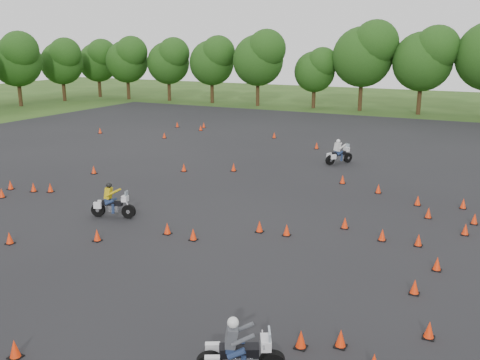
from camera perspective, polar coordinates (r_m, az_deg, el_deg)
The scene contains 7 objects.
ground at distance 21.69m, azimuth -4.68°, elevation -5.48°, with size 140.00×140.00×0.00m, color #2D5119.
asphalt_pad at distance 26.75m, azimuth 1.89°, elevation -1.50°, with size 62.00×62.00×0.00m, color black.
treeline at distance 52.70m, azimuth 21.05°, elevation 10.67°, with size 86.93×32.58×10.93m.
traffic_cones at distance 25.09m, azimuth 2.24°, elevation -2.07°, with size 35.99×32.95×0.45m.
rider_grey at distance 12.67m, azimuth 0.09°, elevation -17.04°, with size 2.04×0.63×1.58m, color #44464C, non-canonical shape.
rider_yellow at distance 23.67m, azimuth -13.44°, elevation -2.14°, with size 1.99×0.61×1.53m, color gold, non-canonical shape.
rider_white at distance 33.76m, azimuth 10.54°, elevation 3.03°, with size 2.02×0.62×1.56m, color silver, non-canonical shape.
Camera 1 is at (10.52, -17.44, 7.46)m, focal length 40.00 mm.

